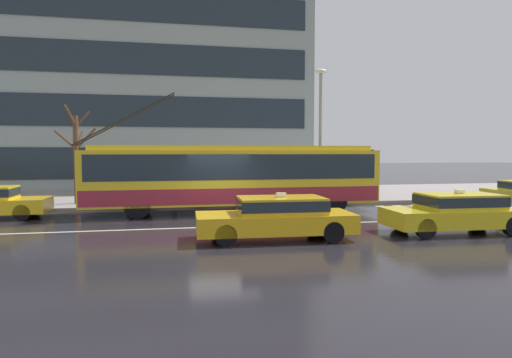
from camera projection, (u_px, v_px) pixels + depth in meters
ground_plane at (223, 221)px, 16.28m from camera, size 160.00×160.00×0.00m
sidewalk_slab at (205, 196)px, 25.15m from camera, size 80.00×10.00×0.14m
crosswalk_stripe_edge_near at (403, 212)px, 18.80m from camera, size 0.44×4.40×0.01m
crosswalk_stripe_inner_a at (421, 211)px, 18.98m from camera, size 0.44×4.40×0.01m
crosswalk_stripe_center at (440, 211)px, 19.15m from camera, size 0.44×4.40×0.01m
crosswalk_stripe_inner_b at (458, 210)px, 19.32m from camera, size 0.44×4.40×0.01m
lane_centre_line at (227, 227)px, 15.10m from camera, size 72.00×0.14×0.01m
trolleybus at (234, 176)px, 18.74m from camera, size 12.72×2.66×5.05m
taxi_oncoming_far at (456, 211)px, 13.98m from camera, size 4.45×1.99×1.39m
taxi_oncoming_near at (277, 216)px, 12.91m from camera, size 4.71×1.92×1.39m
pedestrian_at_shelter at (129, 172)px, 20.34m from camera, size 1.26×1.26×1.94m
pedestrian_approaching_curb at (223, 173)px, 20.77m from camera, size 1.25×1.25×1.88m
pedestrian_walking_past at (176, 171)px, 20.29m from camera, size 1.31×1.31×2.02m
street_lamp at (320, 123)px, 22.19m from camera, size 0.60×0.32×6.69m
street_tree_bare at (76, 153)px, 20.67m from camera, size 2.01×1.44×4.64m
office_tower_corner_left at (142, 51)px, 33.77m from camera, size 24.74×11.62×21.01m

